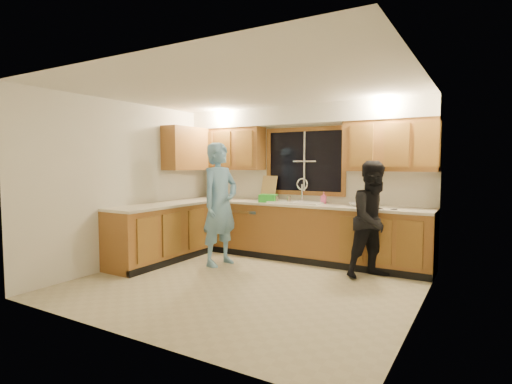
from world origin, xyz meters
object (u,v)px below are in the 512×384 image
soap_bottle (324,198)px  dishwasher (252,230)px  sink (297,206)px  woman (375,220)px  stove (134,239)px  bowl (357,204)px  man (220,204)px  dish_crate (268,198)px  knife_block (212,192)px

soap_bottle → dishwasher: bearing=-173.9°
dishwasher → soap_bottle: (1.26, 0.13, 0.60)m
sink → woman: woman is taller
stove → woman: size_ratio=0.56×
stove → woman: woman is taller
woman → bowl: woman is taller
dishwasher → man: size_ratio=0.44×
man → dish_crate: bearing=-15.1°
sink → dish_crate: 0.51m
dish_crate → soap_bottle: bearing=13.7°
dishwasher → knife_block: knife_block is taller
stove → soap_bottle: bearing=41.4°
sink → knife_block: sink is taller
dishwasher → stove: size_ratio=0.91×
stove → soap_bottle: 3.00m
soap_bottle → bowl: soap_bottle is taller
woman → soap_bottle: woman is taller
sink → man: man is taller
bowl → woman: bearing=-49.4°
woman → dish_crate: size_ratio=5.84×
dishwasher → soap_bottle: bearing=6.1°
dishwasher → bowl: bearing=0.1°
stove → dish_crate: size_ratio=3.28×
man → soap_bottle: man is taller
dishwasher → bowl: size_ratio=3.53×
stove → dish_crate: bearing=52.8°
sink → woman: bearing=-18.6°
soap_bottle → woman: bearing=-31.1°
knife_block → bowl: knife_block is taller
stove → knife_block: 2.03m
dish_crate → woman: bearing=-11.1°
dish_crate → dishwasher: bearing=167.0°
man → dish_crate: man is taller
knife_block → woman: bearing=-38.6°
stove → man: size_ratio=0.48×
soap_bottle → stove: bearing=-138.6°
stove → knife_block: bearing=90.7°
sink → soap_bottle: (0.41, 0.12, 0.15)m
man → knife_block: size_ratio=8.26×
dishwasher → dish_crate: bearing=-13.0°
stove → knife_block: size_ratio=3.95×
stove → man: bearing=43.1°
soap_bottle → bowl: 0.60m
stove → bowl: 3.36m
knife_block → dish_crate: 1.35m
dishwasher → woman: 2.30m
dishwasher → bowl: bowl is taller
dishwasher → stove: stove is taller
woman → knife_block: 3.26m
bowl → stove: bearing=-147.0°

